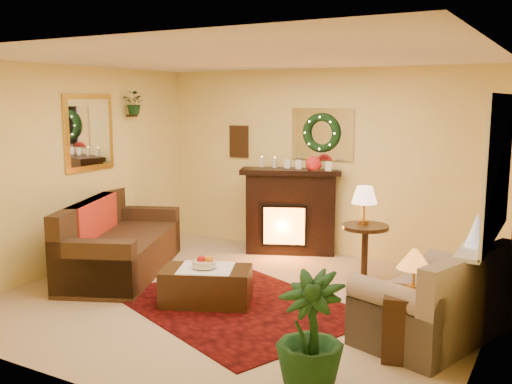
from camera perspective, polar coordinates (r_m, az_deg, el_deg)
The scene contains 31 objects.
floor at distance 6.39m, azimuth -1.56°, elevation -10.67°, with size 5.00×5.00×0.00m, color beige.
ceiling at distance 6.03m, azimuth -1.67°, elevation 13.26°, with size 5.00×5.00×0.00m, color white.
wall_back at distance 8.07m, azimuth 6.62°, elevation 2.94°, with size 5.00×5.00×0.00m, color #EFD88C.
wall_front at distance 4.33m, azimuth -17.10°, elevation -2.85°, with size 5.00×5.00×0.00m, color #EFD88C.
wall_left at distance 7.65m, azimuth -17.91°, elevation 2.21°, with size 4.50×4.50×0.00m, color #EFD88C.
wall_right at distance 5.26m, azimuth 22.44°, elevation -1.06°, with size 4.50×4.50×0.00m, color #EFD88C.
area_rug at distance 6.19m, azimuth -1.86°, elevation -11.28°, with size 2.46×1.85×0.01m, color #4F0D15.
sofa at distance 7.41m, azimuth -13.22°, elevation -4.64°, with size 0.95×2.17×0.93m, color brown.
red_throw at distance 7.55m, azimuth -13.13°, elevation -4.20°, with size 0.77×1.25×0.02m, color #AE3718.
fireplace at distance 8.15m, azimuth 3.50°, elevation -2.29°, with size 1.25×0.39×1.14m, color black.
poinsettia at distance 7.87m, azimuth 5.77°, elevation 2.80°, with size 0.22×0.22×0.22m, color red.
mantel_candle_a at distance 8.26m, azimuth 0.59°, elevation 2.86°, with size 0.06×0.06×0.18m, color beige.
mantel_candle_b at distance 8.15m, azimuth 1.89°, elevation 2.77°, with size 0.06×0.06×0.19m, color white.
mantel_mirror at distance 8.02m, azimuth 6.62°, elevation 5.77°, with size 0.92×0.02×0.72m, color white.
wreath at distance 7.98m, azimuth 6.51°, elevation 5.90°, with size 0.55×0.55×0.11m, color #194719.
wall_art at distance 8.64m, azimuth -1.72°, elevation 5.07°, with size 0.32×0.03×0.48m, color #381E11.
gold_mirror at distance 7.81m, azimuth -16.35°, elevation 5.73°, with size 0.03×0.84×1.00m, color gold.
hanging_plant at distance 8.25m, azimuth -11.99°, elevation 7.60°, with size 0.33×0.28×0.36m, color #194719.
loveseat at distance 5.57m, azimuth 17.36°, elevation -9.58°, with size 0.86×1.49×0.86m, color tan.
window_frame at distance 5.77m, azimuth 23.12°, elevation 2.26°, with size 0.03×1.86×1.36m, color white.
window_glass at distance 5.77m, azimuth 22.97°, elevation 2.27°, with size 0.02×1.70×1.22m, color black.
window_sill at distance 5.90m, azimuth 21.69°, elevation -4.23°, with size 0.22×1.86×0.04m, color white.
mini_tree at distance 5.39m, azimuth 21.22°, elevation -3.57°, with size 0.20×0.20×0.30m, color white.
sill_plant at distance 6.56m, azimuth 22.68°, elevation -1.06°, with size 0.27×0.22×0.50m, color black.
side_table_round at distance 6.93m, azimuth 10.79°, elevation -6.43°, with size 0.55×0.55×0.72m, color #532316.
lamp_cream at distance 6.85m, azimuth 10.75°, elevation -1.85°, with size 0.30×0.30×0.46m, color #F8C698.
end_table_square at distance 5.15m, azimuth 15.27°, elevation -12.84°, with size 0.46×0.46×0.57m, color black.
lamp_tiffany at distance 5.02m, azimuth 15.51°, elevation -7.68°, with size 0.29×0.29×0.43m, color #FFB245.
coffee_table at distance 6.20m, azimuth -4.98°, elevation -9.28°, with size 0.94×0.52×0.40m, color #33180A.
fruit_bowl at distance 6.13m, azimuth -5.18°, elevation -7.17°, with size 0.26×0.26×0.06m, color beige.
floor_palm at distance 4.40m, azimuth 5.43°, elevation -13.92°, with size 1.54×1.54×2.74m, color #35652C.
Camera 1 is at (3.09, -5.16, 2.18)m, focal length 40.00 mm.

